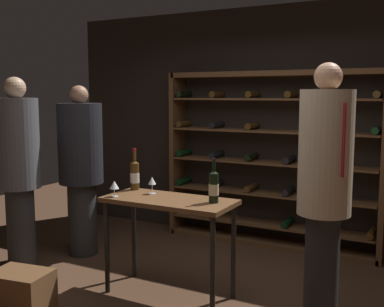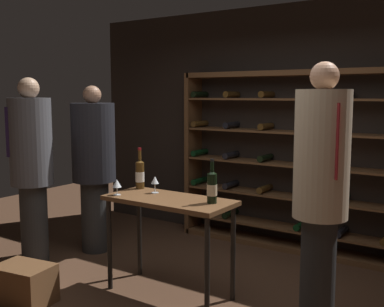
{
  "view_description": "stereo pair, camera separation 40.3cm",
  "coord_description": "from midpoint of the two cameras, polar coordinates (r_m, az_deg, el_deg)",
  "views": [
    {
      "loc": [
        1.7,
        -3.28,
        1.78
      ],
      "look_at": [
        -0.18,
        0.25,
        1.28
      ],
      "focal_mm": 43.96,
      "sensor_mm": 36.0,
      "label": 1
    },
    {
      "loc": [
        2.05,
        -3.07,
        1.78
      ],
      "look_at": [
        -0.18,
        0.25,
        1.28
      ],
      "focal_mm": 43.96,
      "sensor_mm": 36.0,
      "label": 2
    }
  ],
  "objects": [
    {
      "name": "person_guest_khaki",
      "position": [
        5.35,
        -15.45,
        -1.12
      ],
      "size": [
        0.48,
        0.48,
        1.88
      ],
      "rotation": [
        0.0,
        0.0,
        1.5
      ],
      "color": "#282828",
      "rests_on": "ground"
    },
    {
      "name": "back_wall",
      "position": [
        5.66,
        8.71,
        3.31
      ],
      "size": [
        5.75,
        0.1,
        2.81
      ],
      "primitive_type": "cube",
      "color": "black",
      "rests_on": "ground"
    },
    {
      "name": "wine_glass_stemmed_right",
      "position": [
        4.25,
        -12.09,
        -3.83
      ],
      "size": [
        0.08,
        0.08,
        0.14
      ],
      "color": "silver",
      "rests_on": "tasting_table"
    },
    {
      "name": "tasting_table",
      "position": [
        4.15,
        -5.63,
        -7.03
      ],
      "size": [
        1.15,
        0.52,
        0.88
      ],
      "color": "brown",
      "rests_on": "ground"
    },
    {
      "name": "wine_rack",
      "position": [
        5.52,
        7.28,
        -0.79
      ],
      "size": [
        2.56,
        0.32,
        2.05
      ],
      "color": "brown",
      "rests_on": "ground"
    },
    {
      "name": "wine_bottle_green_slim",
      "position": [
        4.52,
        -9.51,
        -2.58
      ],
      "size": [
        0.09,
        0.09,
        0.4
      ],
      "color": "#4C3314",
      "rests_on": "tasting_table"
    },
    {
      "name": "person_host_in_suit",
      "position": [
        5.12,
        -22.5,
        -1.23
      ],
      "size": [
        0.44,
        0.44,
        1.95
      ],
      "rotation": [
        0.0,
        0.0,
        0.39
      ],
      "color": "#2B2B2B",
      "rests_on": "ground"
    },
    {
      "name": "wine_crate",
      "position": [
        4.34,
        -22.68,
        -15.21
      ],
      "size": [
        0.53,
        0.41,
        0.33
      ],
      "primitive_type": "cube",
      "rotation": [
        0.0,
        0.0,
        0.15
      ],
      "color": "brown",
      "rests_on": "ground"
    },
    {
      "name": "wine_glass_stemmed_left",
      "position": [
        4.31,
        -7.55,
        -3.42
      ],
      "size": [
        0.07,
        0.07,
        0.16
      ],
      "color": "silver",
      "rests_on": "tasting_table"
    },
    {
      "name": "wine_bottle_red_label",
      "position": [
        3.92,
        -0.29,
        -4.04
      ],
      "size": [
        0.09,
        0.09,
        0.37
      ],
      "color": "black",
      "rests_on": "tasting_table"
    },
    {
      "name": "person_bystander_red_print",
      "position": [
        3.65,
        12.77,
        -3.39
      ],
      "size": [
        0.4,
        0.4,
        2.02
      ],
      "rotation": [
        0.0,
        0.0,
        -0.8
      ],
      "color": "black",
      "rests_on": "ground"
    }
  ]
}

